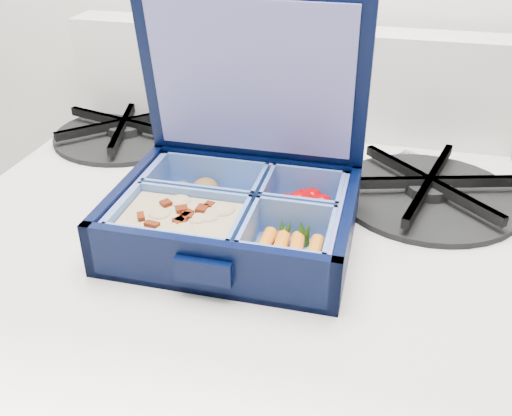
% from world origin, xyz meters
% --- Properties ---
extents(bento_box, '(0.21, 0.16, 0.05)m').
position_xyz_m(bento_box, '(-0.52, 1.68, 0.84)').
color(bento_box, black).
rests_on(bento_box, stove).
extents(burner_grate, '(0.23, 0.23, 0.03)m').
position_xyz_m(burner_grate, '(-0.35, 1.80, 0.83)').
color(burner_grate, black).
rests_on(burner_grate, stove).
extents(burner_grate_rear, '(0.21, 0.21, 0.02)m').
position_xyz_m(burner_grate_rear, '(-0.71, 1.87, 0.83)').
color(burner_grate_rear, black).
rests_on(burner_grate_rear, stove).
extents(fork, '(0.11, 0.16, 0.01)m').
position_xyz_m(fork, '(-0.41, 1.81, 0.82)').
color(fork, '#B8B7BD').
rests_on(fork, stove).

